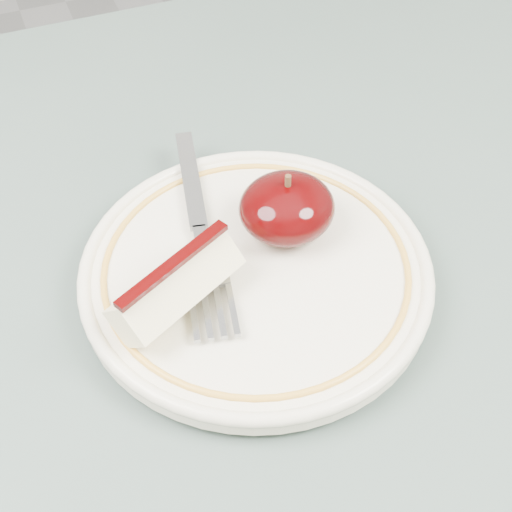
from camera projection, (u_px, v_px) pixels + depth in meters
name	position (u px, v px, depth m)	size (l,w,h in m)	color
table	(255.00, 465.00, 0.47)	(0.90, 0.90, 0.75)	brown
plate	(256.00, 271.00, 0.45)	(0.23, 0.23, 0.02)	#F0E9CA
apple_half	(287.00, 208.00, 0.46)	(0.06, 0.06, 0.05)	black
apple_wedge	(176.00, 285.00, 0.42)	(0.09, 0.07, 0.04)	#FDEEBB
fork	(199.00, 229.00, 0.47)	(0.06, 0.19, 0.00)	gray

